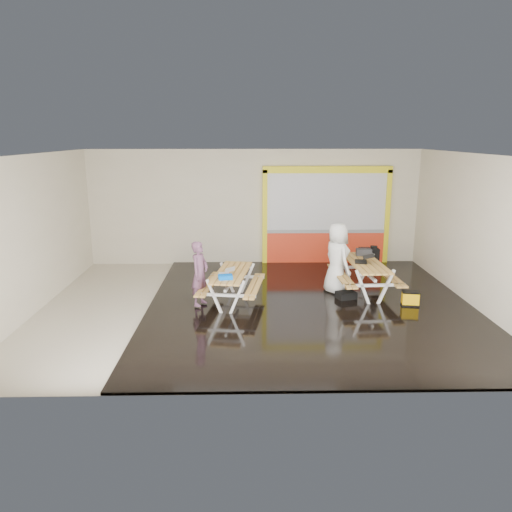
{
  "coord_description": "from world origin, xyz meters",
  "views": [
    {
      "loc": [
        -0.24,
        -10.87,
        3.91
      ],
      "look_at": [
        0.0,
        0.9,
        1.0
      ],
      "focal_mm": 34.49,
      "sensor_mm": 36.0,
      "label": 1
    }
  ],
  "objects_px": {
    "person_right": "(337,259)",
    "dark_case": "(346,295)",
    "picnic_table_right": "(365,270)",
    "person_left": "(200,273)",
    "picnic_table_left": "(232,279)",
    "toolbox": "(364,252)",
    "laptop_left": "(226,273)",
    "blue_pouch": "(225,277)",
    "backpack": "(373,255)",
    "fluke_bag": "(410,299)",
    "laptop_right": "(364,260)"
  },
  "relations": [
    {
      "from": "laptop_right",
      "to": "backpack",
      "type": "relative_size",
      "value": 1.09
    },
    {
      "from": "person_left",
      "to": "blue_pouch",
      "type": "relative_size",
      "value": 4.87
    },
    {
      "from": "person_left",
      "to": "dark_case",
      "type": "bearing_deg",
      "value": -58.8
    },
    {
      "from": "laptop_right",
      "to": "picnic_table_right",
      "type": "bearing_deg",
      "value": 20.52
    },
    {
      "from": "laptop_right",
      "to": "person_right",
      "type": "bearing_deg",
      "value": 164.67
    },
    {
      "from": "person_right",
      "to": "blue_pouch",
      "type": "distance_m",
      "value": 3.06
    },
    {
      "from": "backpack",
      "to": "blue_pouch",
      "type": "bearing_deg",
      "value": -150.24
    },
    {
      "from": "laptop_right",
      "to": "dark_case",
      "type": "distance_m",
      "value": 1.0
    },
    {
      "from": "laptop_left",
      "to": "backpack",
      "type": "xyz_separation_m",
      "value": [
        3.88,
        1.89,
        -0.07
      ]
    },
    {
      "from": "blue_pouch",
      "to": "backpack",
      "type": "bearing_deg",
      "value": 29.76
    },
    {
      "from": "person_right",
      "to": "backpack",
      "type": "distance_m",
      "value": 1.42
    },
    {
      "from": "blue_pouch",
      "to": "fluke_bag",
      "type": "xyz_separation_m",
      "value": [
        4.27,
        0.26,
        -0.62
      ]
    },
    {
      "from": "picnic_table_left",
      "to": "backpack",
      "type": "height_order",
      "value": "backpack"
    },
    {
      "from": "laptop_left",
      "to": "fluke_bag",
      "type": "distance_m",
      "value": 4.32
    },
    {
      "from": "person_right",
      "to": "backpack",
      "type": "bearing_deg",
      "value": -75.12
    },
    {
      "from": "picnic_table_right",
      "to": "laptop_left",
      "type": "bearing_deg",
      "value": -165.5
    },
    {
      "from": "picnic_table_left",
      "to": "toolbox",
      "type": "relative_size",
      "value": 5.35
    },
    {
      "from": "blue_pouch",
      "to": "fluke_bag",
      "type": "height_order",
      "value": "blue_pouch"
    },
    {
      "from": "picnic_table_left",
      "to": "laptop_right",
      "type": "distance_m",
      "value": 3.32
    },
    {
      "from": "person_right",
      "to": "fluke_bag",
      "type": "relative_size",
      "value": 4.25
    },
    {
      "from": "person_right",
      "to": "fluke_bag",
      "type": "height_order",
      "value": "person_right"
    },
    {
      "from": "person_right",
      "to": "dark_case",
      "type": "bearing_deg",
      "value": 172.25
    },
    {
      "from": "fluke_bag",
      "to": "picnic_table_left",
      "type": "bearing_deg",
      "value": 175.57
    },
    {
      "from": "person_left",
      "to": "dark_case",
      "type": "distance_m",
      "value": 3.58
    },
    {
      "from": "person_right",
      "to": "picnic_table_left",
      "type": "bearing_deg",
      "value": 84.86
    },
    {
      "from": "toolbox",
      "to": "backpack",
      "type": "distance_m",
      "value": 0.5
    },
    {
      "from": "picnic_table_left",
      "to": "dark_case",
      "type": "bearing_deg",
      "value": 4.22
    },
    {
      "from": "person_left",
      "to": "backpack",
      "type": "xyz_separation_m",
      "value": [
        4.47,
        1.88,
        -0.05
      ]
    },
    {
      "from": "backpack",
      "to": "person_left",
      "type": "bearing_deg",
      "value": -157.19
    },
    {
      "from": "picnic_table_right",
      "to": "person_left",
      "type": "relative_size",
      "value": 1.47
    },
    {
      "from": "picnic_table_right",
      "to": "blue_pouch",
      "type": "xyz_separation_m",
      "value": [
        -3.42,
        -1.21,
        0.19
      ]
    },
    {
      "from": "person_left",
      "to": "blue_pouch",
      "type": "distance_m",
      "value": 0.69
    },
    {
      "from": "picnic_table_left",
      "to": "person_left",
      "type": "height_order",
      "value": "person_left"
    },
    {
      "from": "blue_pouch",
      "to": "picnic_table_right",
      "type": "bearing_deg",
      "value": 19.53
    },
    {
      "from": "toolbox",
      "to": "fluke_bag",
      "type": "distance_m",
      "value": 1.93
    },
    {
      "from": "picnic_table_right",
      "to": "blue_pouch",
      "type": "bearing_deg",
      "value": -160.47
    },
    {
      "from": "person_right",
      "to": "backpack",
      "type": "height_order",
      "value": "person_right"
    },
    {
      "from": "laptop_left",
      "to": "backpack",
      "type": "distance_m",
      "value": 4.31
    },
    {
      "from": "person_left",
      "to": "toolbox",
      "type": "bearing_deg",
      "value": -45.55
    },
    {
      "from": "person_left",
      "to": "picnic_table_left",
      "type": "bearing_deg",
      "value": -47.27
    },
    {
      "from": "fluke_bag",
      "to": "person_right",
      "type": "bearing_deg",
      "value": 144.19
    },
    {
      "from": "laptop_left",
      "to": "blue_pouch",
      "type": "height_order",
      "value": "laptop_left"
    },
    {
      "from": "dark_case",
      "to": "toolbox",
      "type": "bearing_deg",
      "value": 59.63
    },
    {
      "from": "backpack",
      "to": "toolbox",
      "type": "bearing_deg",
      "value": -136.47
    },
    {
      "from": "person_right",
      "to": "dark_case",
      "type": "xyz_separation_m",
      "value": [
        0.15,
        -0.58,
        -0.76
      ]
    },
    {
      "from": "toolbox",
      "to": "laptop_left",
      "type": "bearing_deg",
      "value": -156.16
    },
    {
      "from": "picnic_table_right",
      "to": "laptop_right",
      "type": "relative_size",
      "value": 4.12
    },
    {
      "from": "picnic_table_right",
      "to": "fluke_bag",
      "type": "relative_size",
      "value": 5.15
    },
    {
      "from": "laptop_left",
      "to": "toolbox",
      "type": "height_order",
      "value": "toolbox"
    },
    {
      "from": "picnic_table_right",
      "to": "fluke_bag",
      "type": "height_order",
      "value": "picnic_table_right"
    }
  ]
}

